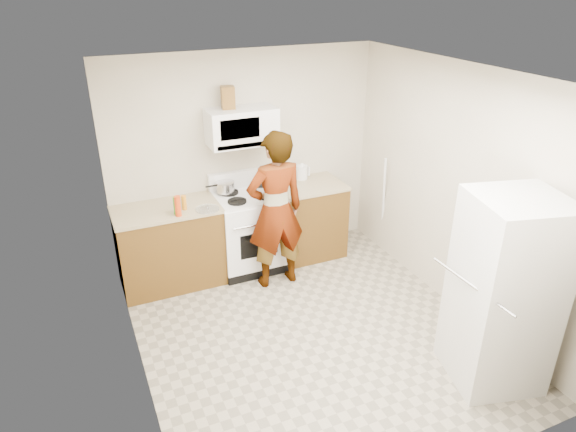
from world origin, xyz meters
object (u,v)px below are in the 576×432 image
microwave (242,126)px  person (276,211)px  fridge (504,293)px  kettle (302,172)px  saucepan (225,187)px  gas_range (249,230)px

microwave → person: (0.15, -0.59, -0.80)m
fridge → kettle: bearing=114.5°
kettle → saucepan: bearing=-157.2°
gas_range → microwave: 1.22m
gas_range → microwave: microwave is taller
microwave → kettle: 1.04m
fridge → kettle: size_ratio=10.04×
kettle → gas_range: bearing=-145.9°
person → fridge: person is taller
fridge → saucepan: fridge is taller
microwave → fridge: 3.14m
microwave → fridge: size_ratio=0.45×
gas_range → kettle: size_ratio=6.67×
gas_range → kettle: bearing=14.9°
person → saucepan: person is taller
microwave → kettle: microwave is taller
fridge → saucepan: 3.14m
microwave → saucepan: microwave is taller
fridge → saucepan: bearing=132.9°
microwave → fridge: bearing=-64.8°
gas_range → person: size_ratio=0.63×
fridge → gas_range: bearing=130.5°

